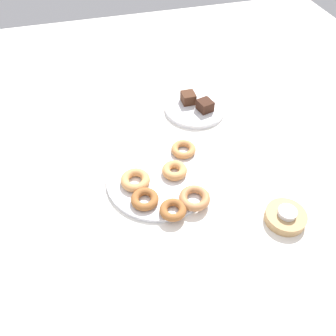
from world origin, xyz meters
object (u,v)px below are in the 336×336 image
at_px(donut_1, 175,171).
at_px(tealight, 287,213).
at_px(donut_4, 195,198).
at_px(brownie_near, 188,98).
at_px(cake_plate, 195,108).
at_px(donut_0, 183,149).
at_px(donut_5, 173,210).
at_px(donut_plate, 159,178).
at_px(donut_3, 135,180).
at_px(donut_2, 145,199).
at_px(candle_holder, 285,217).
at_px(brownie_far, 205,106).

bearing_deg(donut_1, tealight, 47.18).
bearing_deg(donut_4, brownie_near, 164.84).
bearing_deg(cake_plate, donut_0, -27.23).
bearing_deg(donut_5, donut_plate, -177.35).
relative_size(donut_5, cake_plate, 0.34).
distance_m(donut_0, donut_3, 0.20).
distance_m(donut_2, donut_4, 0.14).
height_order(donut_1, brownie_near, brownie_near).
height_order(brownie_near, candle_holder, brownie_near).
relative_size(donut_plate, tealight, 6.33).
bearing_deg(donut_0, donut_2, -44.89).
relative_size(cake_plate, candle_holder, 2.00).
bearing_deg(donut_3, donut_5, 30.94).
xyz_separation_m(donut_plate, donut_5, (0.14, 0.01, 0.02)).
bearing_deg(donut_4, donut_3, -126.21).
xyz_separation_m(donut_5, candle_holder, (0.10, 0.30, -0.01)).
bearing_deg(tealight, donut_0, -148.35).
bearing_deg(donut_4, brownie_far, 156.71).
distance_m(donut_plate, cake_plate, 0.37).
xyz_separation_m(donut_0, donut_4, (0.20, -0.03, 0.00)).
bearing_deg(donut_5, candle_holder, 71.80).
height_order(donut_0, candle_holder, donut_0).
relative_size(donut_4, brownie_near, 1.73).
xyz_separation_m(donut_2, brownie_far, (-0.36, 0.31, 0.01)).
bearing_deg(donut_1, donut_3, -88.68).
distance_m(donut_5, brownie_far, 0.48).
distance_m(donut_3, brownie_near, 0.44).
bearing_deg(candle_holder, donut_5, -108.20).
xyz_separation_m(donut_2, tealight, (0.15, 0.37, 0.01)).
distance_m(donut_4, brownie_far, 0.42).
relative_size(donut_plate, cake_plate, 1.43).
xyz_separation_m(donut_1, candle_holder, (0.23, 0.25, -0.01)).
xyz_separation_m(donut_plate, donut_4, (0.12, 0.08, 0.02)).
relative_size(donut_0, donut_2, 1.01).
bearing_deg(donut_plate, brownie_far, 138.00).
height_order(donut_3, cake_plate, donut_3).
bearing_deg(brownie_near, donut_4, -15.16).
xyz_separation_m(donut_0, donut_3, (0.09, -0.18, 0.00)).
height_order(donut_2, cake_plate, donut_2).
bearing_deg(brownie_far, donut_0, -36.59).
height_order(donut_0, donut_4, donut_4).
bearing_deg(donut_2, donut_3, -171.16).
xyz_separation_m(donut_1, brownie_far, (-0.28, 0.19, 0.01)).
distance_m(donut_4, tealight, 0.26).
bearing_deg(brownie_near, donut_2, -32.02).
distance_m(donut_5, brownie_near, 0.51).
height_order(donut_1, donut_3, same).
bearing_deg(cake_plate, donut_2, -35.93).
height_order(cake_plate, brownie_near, brownie_near).
relative_size(donut_plate, donut_4, 3.58).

